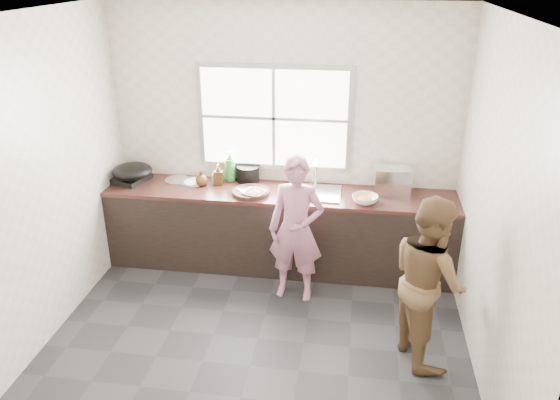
# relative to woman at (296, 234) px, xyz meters

# --- Properties ---
(floor) EXTENTS (3.60, 3.20, 0.01)m
(floor) POSITION_rel_woman_xyz_m (-0.24, -0.74, -0.68)
(floor) COLOR #252527
(floor) RESTS_ON ground
(ceiling) EXTENTS (3.60, 3.20, 0.01)m
(ceiling) POSITION_rel_woman_xyz_m (-0.24, -0.74, 2.03)
(ceiling) COLOR silver
(ceiling) RESTS_ON wall_back
(wall_back) EXTENTS (3.60, 0.01, 2.70)m
(wall_back) POSITION_rel_woman_xyz_m (-0.24, 0.87, 0.68)
(wall_back) COLOR beige
(wall_back) RESTS_ON ground
(wall_left) EXTENTS (0.01, 3.20, 2.70)m
(wall_left) POSITION_rel_woman_xyz_m (-2.05, -0.74, 0.68)
(wall_left) COLOR silver
(wall_left) RESTS_ON ground
(wall_right) EXTENTS (0.01, 3.20, 2.70)m
(wall_right) POSITION_rel_woman_xyz_m (1.56, -0.74, 0.68)
(wall_right) COLOR beige
(wall_right) RESTS_ON ground
(wall_front) EXTENTS (3.60, 0.01, 2.70)m
(wall_front) POSITION_rel_woman_xyz_m (-0.24, -2.34, 0.68)
(wall_front) COLOR beige
(wall_front) RESTS_ON ground
(cabinet) EXTENTS (3.60, 0.62, 0.82)m
(cabinet) POSITION_rel_woman_xyz_m (-0.24, 0.55, -0.26)
(cabinet) COLOR black
(cabinet) RESTS_ON floor
(countertop) EXTENTS (3.60, 0.64, 0.04)m
(countertop) POSITION_rel_woman_xyz_m (-0.24, 0.55, 0.17)
(countertop) COLOR #341A15
(countertop) RESTS_ON cabinet
(sink) EXTENTS (0.55, 0.45, 0.02)m
(sink) POSITION_rel_woman_xyz_m (0.11, 0.55, 0.19)
(sink) COLOR silver
(sink) RESTS_ON countertop
(faucet) EXTENTS (0.02, 0.02, 0.30)m
(faucet) POSITION_rel_woman_xyz_m (0.11, 0.75, 0.34)
(faucet) COLOR silver
(faucet) RESTS_ON countertop
(window_frame) EXTENTS (1.60, 0.05, 1.10)m
(window_frame) POSITION_rel_woman_xyz_m (-0.34, 0.85, 0.88)
(window_frame) COLOR #9EA0A5
(window_frame) RESTS_ON wall_back
(window_glazing) EXTENTS (1.50, 0.01, 1.00)m
(window_glazing) POSITION_rel_woman_xyz_m (-0.34, 0.83, 0.88)
(window_glazing) COLOR white
(window_glazing) RESTS_ON window_frame
(woman) EXTENTS (0.52, 0.37, 1.34)m
(woman) POSITION_rel_woman_xyz_m (0.00, 0.00, 0.00)
(woman) COLOR #B66D8A
(woman) RESTS_ON floor
(person_side) EXTENTS (0.75, 0.84, 1.42)m
(person_side) POSITION_rel_woman_xyz_m (1.14, -0.71, 0.04)
(person_side) COLOR brown
(person_side) RESTS_ON floor
(cutting_board) EXTENTS (0.50, 0.50, 0.04)m
(cutting_board) POSITION_rel_woman_xyz_m (-0.52, 0.45, 0.21)
(cutting_board) COLOR black
(cutting_board) RESTS_ON countertop
(cleaver) EXTENTS (0.20, 0.20, 0.01)m
(cleaver) POSITION_rel_woman_xyz_m (-0.57, 0.49, 0.23)
(cleaver) COLOR silver
(cleaver) RESTS_ON cutting_board
(bowl_mince) EXTENTS (0.30, 0.30, 0.06)m
(bowl_mince) POSITION_rel_woman_xyz_m (-0.48, 0.40, 0.22)
(bowl_mince) COLOR silver
(bowl_mince) RESTS_ON countertop
(bowl_crabs) EXTENTS (0.27, 0.27, 0.06)m
(bowl_crabs) POSITION_rel_woman_xyz_m (0.63, 0.39, 0.22)
(bowl_crabs) COLOR silver
(bowl_crabs) RESTS_ON countertop
(bowl_held) EXTENTS (0.19, 0.19, 0.06)m
(bowl_held) POSITION_rel_woman_xyz_m (0.00, 0.34, 0.22)
(bowl_held) COLOR white
(bowl_held) RESTS_ON countertop
(black_pot) EXTENTS (0.25, 0.25, 0.17)m
(black_pot) POSITION_rel_woman_xyz_m (-0.61, 0.78, 0.27)
(black_pot) COLOR black
(black_pot) RESTS_ON countertop
(plate_food) EXTENTS (0.30, 0.30, 0.02)m
(plate_food) POSITION_rel_woman_xyz_m (-1.17, 0.66, 0.20)
(plate_food) COLOR white
(plate_food) RESTS_ON countertop
(bottle_green) EXTENTS (0.16, 0.16, 0.33)m
(bottle_green) POSITION_rel_woman_xyz_m (-0.81, 0.78, 0.36)
(bottle_green) COLOR green
(bottle_green) RESTS_ON countertop
(bottle_brown_tall) EXTENTS (0.10, 0.10, 0.20)m
(bottle_brown_tall) POSITION_rel_woman_xyz_m (-0.91, 0.67, 0.29)
(bottle_brown_tall) COLOR #412A10
(bottle_brown_tall) RESTS_ON countertop
(bottle_brown_short) EXTENTS (0.13, 0.13, 0.15)m
(bottle_brown_short) POSITION_rel_woman_xyz_m (-1.07, 0.60, 0.26)
(bottle_brown_short) COLOR #4B2F12
(bottle_brown_short) RESTS_ON countertop
(glass_jar) EXTENTS (0.08, 0.08, 0.11)m
(glass_jar) POSITION_rel_woman_xyz_m (-0.94, 0.67, 0.24)
(glass_jar) COLOR #B8BEBF
(glass_jar) RESTS_ON countertop
(burner) EXTENTS (0.45, 0.45, 0.05)m
(burner) POSITION_rel_woman_xyz_m (-1.89, 0.61, 0.22)
(burner) COLOR black
(burner) RESTS_ON countertop
(wok) EXTENTS (0.47, 0.47, 0.16)m
(wok) POSITION_rel_woman_xyz_m (-1.81, 0.55, 0.33)
(wok) COLOR black
(wok) RESTS_ON burner
(dish_rack) EXTENTS (0.38, 0.29, 0.27)m
(dish_rack) POSITION_rel_woman_xyz_m (0.89, 0.69, 0.32)
(dish_rack) COLOR white
(dish_rack) RESTS_ON countertop
(pot_lid_left) EXTENTS (0.36, 0.36, 0.01)m
(pot_lid_left) POSITION_rel_woman_xyz_m (-1.37, 0.69, 0.20)
(pot_lid_left) COLOR silver
(pot_lid_left) RESTS_ON countertop
(pot_lid_right) EXTENTS (0.30, 0.30, 0.01)m
(pot_lid_right) POSITION_rel_woman_xyz_m (-1.22, 0.67, 0.20)
(pot_lid_right) COLOR silver
(pot_lid_right) RESTS_ON countertop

